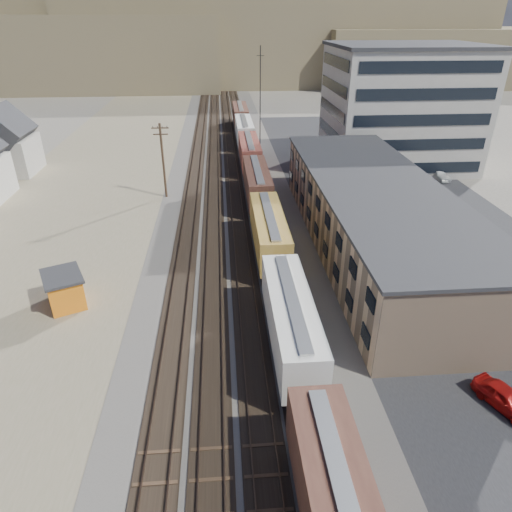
{
  "coord_description": "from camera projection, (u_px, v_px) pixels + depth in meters",
  "views": [
    {
      "loc": [
        -0.84,
        -18.18,
        22.41
      ],
      "look_at": [
        2.02,
        18.11,
        3.0
      ],
      "focal_mm": 32.0,
      "sensor_mm": 36.0,
      "label": 1
    }
  ],
  "objects": [
    {
      "name": "ground",
      "position": [
        246.0,
        448.0,
        26.6
      ],
      "size": [
        300.0,
        300.0,
        0.0
      ],
      "primitive_type": "plane",
      "color": "#6B6356",
      "rests_on": "ground"
    },
    {
      "name": "ballast_bed",
      "position": [
        227.0,
        177.0,
        70.57
      ],
      "size": [
        18.0,
        200.0,
        0.06
      ],
      "primitive_type": "cube",
      "color": "#4C4742",
      "rests_on": "ground"
    },
    {
      "name": "dirt_yard",
      "position": [
        78.0,
        205.0,
        60.39
      ],
      "size": [
        24.0,
        180.0,
        0.03
      ],
      "primitive_type": "cube",
      "color": "#776E51",
      "rests_on": "ground"
    },
    {
      "name": "asphalt_lot",
      "position": [
        400.0,
        209.0,
        58.9
      ],
      "size": [
        26.0,
        120.0,
        0.04
      ],
      "primitive_type": "cube",
      "color": "#232326",
      "rests_on": "ground"
    },
    {
      "name": "rail_tracks",
      "position": [
        223.0,
        176.0,
        70.49
      ],
      "size": [
        11.4,
        200.0,
        0.24
      ],
      "color": "black",
      "rests_on": "ground"
    },
    {
      "name": "freight_train",
      "position": [
        262.0,
        204.0,
        53.11
      ],
      "size": [
        3.0,
        119.74,
        4.46
      ],
      "color": "black",
      "rests_on": "ground"
    },
    {
      "name": "warehouse",
      "position": [
        374.0,
        215.0,
        47.91
      ],
      "size": [
        12.4,
        40.4,
        7.25
      ],
      "color": "tan",
      "rests_on": "ground"
    },
    {
      "name": "office_tower",
      "position": [
        400.0,
        107.0,
        72.52
      ],
      "size": [
        22.6,
        18.6,
        18.45
      ],
      "color": "#9E998E",
      "rests_on": "ground"
    },
    {
      "name": "utility_pole_north",
      "position": [
        163.0,
        159.0,
        60.46
      ],
      "size": [
        2.2,
        0.32,
        10.0
      ],
      "color": "#382619",
      "rests_on": "ground"
    },
    {
      "name": "radio_mast",
      "position": [
        260.0,
        104.0,
        75.5
      ],
      "size": [
        1.2,
        0.16,
        18.0
      ],
      "color": "black",
      "rests_on": "ground"
    },
    {
      "name": "hills_north",
      "position": [
        219.0,
        39.0,
        167.69
      ],
      "size": [
        265.0,
        80.0,
        32.0
      ],
      "color": "#6F6543",
      "rests_on": "ground"
    },
    {
      "name": "maintenance_shed",
      "position": [
        65.0,
        289.0,
        39.07
      ],
      "size": [
        4.49,
        4.94,
        2.94
      ],
      "color": "orange",
      "rests_on": "ground"
    },
    {
      "name": "parked_car_red",
      "position": [
        506.0,
        399.0,
        29.03
      ],
      "size": [
        3.22,
        4.6,
        1.45
      ],
      "primitive_type": "imported",
      "rotation": [
        0.0,
        0.0,
        0.39
      ],
      "color": "#AE1110",
      "rests_on": "ground"
    },
    {
      "name": "parked_car_blue",
      "position": [
        432.0,
        191.0,
        63.24
      ],
      "size": [
        5.18,
        5.07,
        1.38
      ],
      "primitive_type": "imported",
      "rotation": [
        0.0,
        0.0,
        0.81
      ],
      "color": "navy",
      "rests_on": "ground"
    },
    {
      "name": "parked_car_far",
      "position": [
        438.0,
        175.0,
        69.14
      ],
      "size": [
        2.96,
        5.01,
        1.6
      ],
      "primitive_type": "imported",
      "rotation": [
        0.0,
        0.0,
        0.24
      ],
      "color": "silver",
      "rests_on": "ground"
    }
  ]
}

